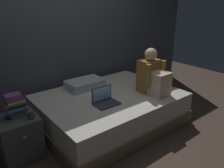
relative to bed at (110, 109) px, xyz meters
The scene contains 9 objects.
ground_plane 0.43m from the bed, 123.69° to the right, with size 8.00×8.00×0.00m, color #47382D.
wall_back 1.45m from the bed, 102.53° to the left, with size 5.60×0.10×2.70m, color #424751.
bed is the anchor object (origin of this frame).
nightstand 1.30m from the bed, behind, with size 0.44×0.46×0.52m.
person_sitting 0.80m from the bed, 31.12° to the right, with size 0.39×0.44×0.66m.
laptop 0.43m from the bed, 140.20° to the right, with size 0.32×0.23×0.22m.
pillow 0.56m from the bed, 106.46° to the left, with size 0.56×0.36×0.13m, color silver.
book_stack 1.35m from the bed, behind, with size 0.23×0.15×0.27m.
mug 1.22m from the bed, behind, with size 0.08×0.08×0.09m, color #3D3D42.
Camera 1 is at (-1.65, -2.06, 1.77)m, focal length 35.99 mm.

